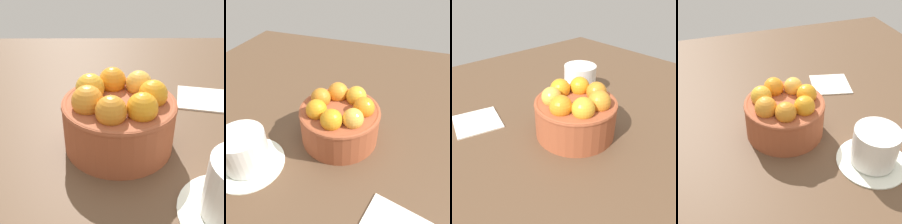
{
  "view_description": "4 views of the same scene",
  "coord_description": "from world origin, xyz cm",
  "views": [
    {
      "loc": [
        -1.31,
        -34.99,
        26.54
      ],
      "look_at": [
        -1.01,
        1.23,
        4.86
      ],
      "focal_mm": 45.37,
      "sensor_mm": 36.0,
      "label": 1
    },
    {
      "loc": [
        33.27,
        11.43,
        34.31
      ],
      "look_at": [
        -1.16,
        -0.8,
        5.71
      ],
      "focal_mm": 35.65,
      "sensor_mm": 36.0,
      "label": 2
    },
    {
      "loc": [
        -29.56,
        28.67,
        30.15
      ],
      "look_at": [
        1.58,
        1.67,
        4.9
      ],
      "focal_mm": 38.59,
      "sensor_mm": 36.0,
      "label": 3
    },
    {
      "loc": [
        -14.38,
        -46.91,
        42.04
      ],
      "look_at": [
        1.63,
        1.41,
        3.62
      ],
      "focal_mm": 48.09,
      "sensor_mm": 36.0,
      "label": 4
    }
  ],
  "objects": [
    {
      "name": "ground_plane",
      "position": [
        0.0,
        0.0,
        -2.19
      ],
      "size": [
        111.08,
        112.03,
        4.37
      ],
      "primitive_type": "cube",
      "color": "brown"
    },
    {
      "name": "terracotta_bowl",
      "position": [
        -0.04,
        -0.0,
        4.92
      ],
      "size": [
        16.44,
        16.44,
        10.6
      ],
      "color": "#9E4C2D",
      "rests_on": "ground_plane"
    },
    {
      "name": "coffee_cup",
      "position": [
        12.97,
        -13.89,
        3.45
      ],
      "size": [
        13.46,
        13.46,
        7.66
      ],
      "color": "white",
      "rests_on": "ground_plane"
    },
    {
      "name": "folded_napkin",
      "position": [
        17.01,
        14.03,
        0.3
      ],
      "size": [
        11.64,
        11.54,
        0.6
      ],
      "primitive_type": "cube",
      "rotation": [
        0.0,
        0.0,
        -0.22
      ],
      "color": "white",
      "rests_on": "ground_plane"
    }
  ]
}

